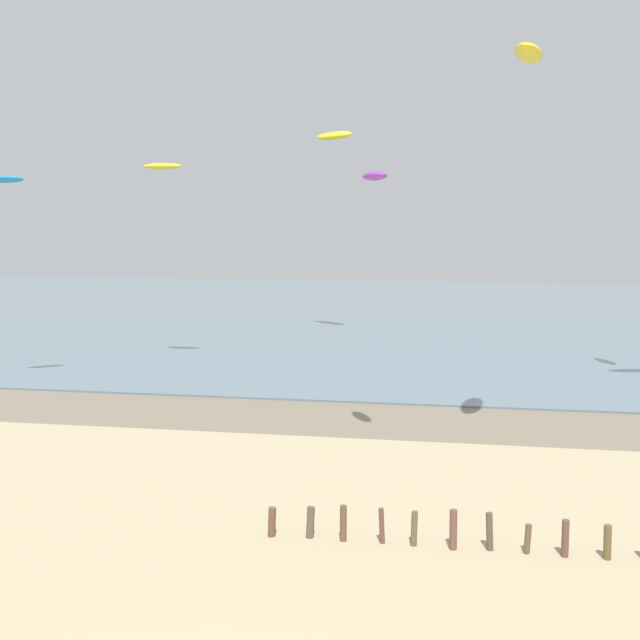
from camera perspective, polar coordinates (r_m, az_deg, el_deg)
name	(u,v)px	position (r m, az deg, el deg)	size (l,w,h in m)	color
wet_sand_strip	(359,419)	(35.02, 2.84, -7.21)	(120.00, 5.93, 0.01)	#7A6D59
sea	(407,313)	(72.25, 6.35, 0.48)	(160.00, 70.00, 0.10)	slate
groyne_mid	(523,536)	(22.39, 14.46, -14.90)	(14.11, 0.38, 1.10)	brown
kite_aloft_2	(1,179)	(43.20, -22.08, 9.44)	(2.12, 0.68, 0.34)	#2384D1
kite_aloft_3	(162,166)	(47.11, -11.34, 10.87)	(2.34, 0.75, 0.37)	yellow
kite_aloft_4	(529,53)	(30.07, 14.88, 18.18)	(2.93, 0.94, 0.47)	yellow
kite_aloft_5	(334,136)	(57.27, 1.03, 13.21)	(3.40, 1.09, 0.54)	yellow
kite_aloft_6	(375,176)	(29.02, 3.97, 10.36)	(1.96, 0.63, 0.31)	purple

